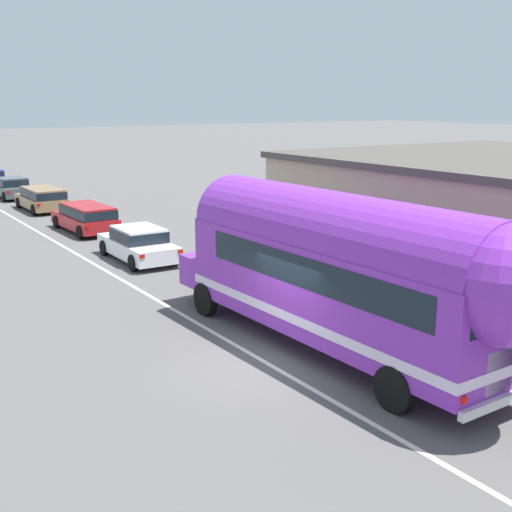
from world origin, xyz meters
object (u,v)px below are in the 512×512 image
Objects in this scene: car_second at (86,216)px; car_fourth at (12,187)px; car_third at (42,197)px; car_lead at (138,243)px; painted_bus at (345,268)px.

car_fourth is (-0.12, 14.07, -0.07)m from car_second.
car_second is at bearing -90.40° from car_third.
car_lead is 20.98m from car_fourth.
painted_bus reaches higher than car_fourth.
car_lead is at bearing -90.37° from car_fourth.
car_third is at bearing -88.40° from car_fourth.
car_second is (0.26, 6.91, 0.06)m from car_lead.
car_second is 1.11× the size of car_fourth.
painted_bus reaches higher than car_third.
painted_bus is at bearing -90.03° from car_fourth.
car_lead is 1.06× the size of car_fourth.
car_second is 1.02× the size of car_third.
car_lead is (-0.11, 12.42, -1.56)m from painted_bus.
painted_bus is 19.39m from car_second.
car_second is (0.15, 19.33, -1.50)m from painted_bus.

